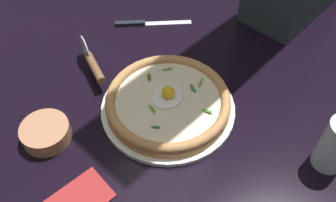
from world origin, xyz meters
The scene contains 8 objects.
ground_plane centered at (0.00, 0.00, -0.01)m, with size 2.40×2.40×0.03m, color black.
pizza_plate centered at (-0.03, 0.01, 0.01)m, with size 0.33×0.33×0.01m, color white.
pizza centered at (-0.03, 0.01, 0.03)m, with size 0.30×0.30×0.06m.
side_bowl centered at (0.23, -0.13, 0.02)m, with size 0.11×0.11×0.04m, color #B57857.
pizza_cutter centered at (0.02, -0.22, 0.04)m, with size 0.07×0.16×0.08m.
table_knife centered at (-0.21, -0.29, 0.00)m, with size 0.19×0.17×0.01m.
drinking_glass centered at (-0.17, 0.36, 0.06)m, with size 0.07×0.07×0.13m.
folded_napkin centered at (0.28, 0.04, 0.00)m, with size 0.14×0.09×0.01m, color #A4282A.
Camera 1 is at (0.38, 0.41, 0.71)m, focal length 39.39 mm.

